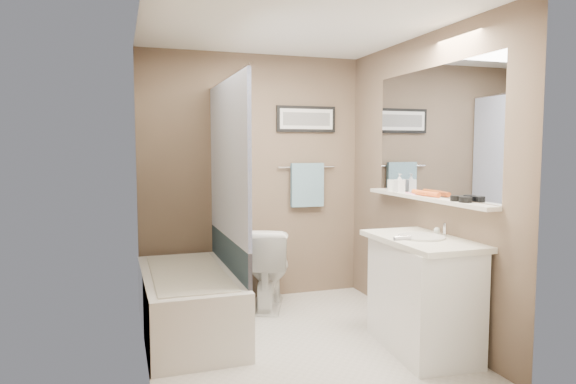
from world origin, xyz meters
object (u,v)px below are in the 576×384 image
object	(u,v)px
candle_bowl_near	(465,200)
hair_brush_back	(421,193)
candle_bowl_far	(457,198)
glass_jar	(392,185)
toilet	(267,267)
hair_brush_front	(429,194)
vanity	(422,297)
soap_bottle	(400,183)
bathtub	(188,303)

from	to	relation	value
candle_bowl_near	hair_brush_back	xyz separation A→B (m)	(0.00, 0.56, 0.00)
candle_bowl_far	glass_jar	size ratio (longest dim) A/B	0.90
toilet	hair_brush_front	distance (m)	1.68
hair_brush_front	glass_jar	size ratio (longest dim) A/B	2.20
candle_bowl_near	vanity	bearing A→B (deg)	130.36
candle_bowl_far	toilet	bearing A→B (deg)	124.09
vanity	hair_brush_front	distance (m)	0.79
candle_bowl_near	candle_bowl_far	bearing A→B (deg)	90.00
soap_bottle	candle_bowl_near	bearing A→B (deg)	-90.00
toilet	candle_bowl_far	world-z (taller)	candle_bowl_far
candle_bowl_near	soap_bottle	world-z (taller)	soap_bottle
candle_bowl_far	hair_brush_back	xyz separation A→B (m)	(0.00, 0.46, 0.00)
glass_jar	toilet	bearing A→B (deg)	151.01
toilet	candle_bowl_near	bearing A→B (deg)	144.21
vanity	glass_jar	xyz separation A→B (m)	(0.19, 0.80, 0.77)
hair_brush_front	bathtub	bearing A→B (deg)	159.81
glass_jar	soap_bottle	xyz separation A→B (m)	(0.00, -0.13, 0.03)
soap_bottle	bathtub	bearing A→B (deg)	173.36
glass_jar	bathtub	bearing A→B (deg)	177.52
vanity	candle_bowl_far	bearing A→B (deg)	-27.60
toilet	soap_bottle	distance (m)	1.45
vanity	candle_bowl_far	size ratio (longest dim) A/B	10.00
bathtub	glass_jar	bearing A→B (deg)	-3.29
toilet	candle_bowl_far	distance (m)	1.92
candle_bowl_far	soap_bottle	distance (m)	0.79
bathtub	hair_brush_back	world-z (taller)	hair_brush_back
vanity	soap_bottle	world-z (taller)	soap_bottle
hair_brush_back	hair_brush_front	bearing A→B (deg)	-90.00
vanity	hair_brush_back	world-z (taller)	hair_brush_back
candle_bowl_far	soap_bottle	xyz separation A→B (m)	(0.00, 0.79, 0.06)
vanity	candle_bowl_far	distance (m)	0.77
bathtub	candle_bowl_near	bearing A→B (deg)	-32.26
hair_brush_back	soap_bottle	bearing A→B (deg)	90.00
bathtub	glass_jar	distance (m)	2.01
candle_bowl_far	soap_bottle	size ratio (longest dim) A/B	0.57
candle_bowl_near	hair_brush_back	bearing A→B (deg)	90.00
vanity	glass_jar	world-z (taller)	glass_jar
candle_bowl_near	soap_bottle	xyz separation A→B (m)	(0.00, 0.88, 0.06)
soap_bottle	glass_jar	bearing A→B (deg)	90.00
soap_bottle	candle_bowl_far	bearing A→B (deg)	-90.00
bathtub	hair_brush_front	world-z (taller)	hair_brush_front
bathtub	glass_jar	world-z (taller)	glass_jar
glass_jar	soap_bottle	bearing A→B (deg)	-90.00
bathtub	toilet	world-z (taller)	toilet
bathtub	vanity	xyz separation A→B (m)	(1.60, -0.87, 0.15)
candle_bowl_far	soap_bottle	world-z (taller)	soap_bottle
bathtub	candle_bowl_near	xyz separation A→B (m)	(1.79, -1.09, 0.89)
bathtub	vanity	bearing A→B (deg)	-29.45
vanity	candle_bowl_near	distance (m)	0.79
bathtub	hair_brush_front	bearing A→B (deg)	-21.00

